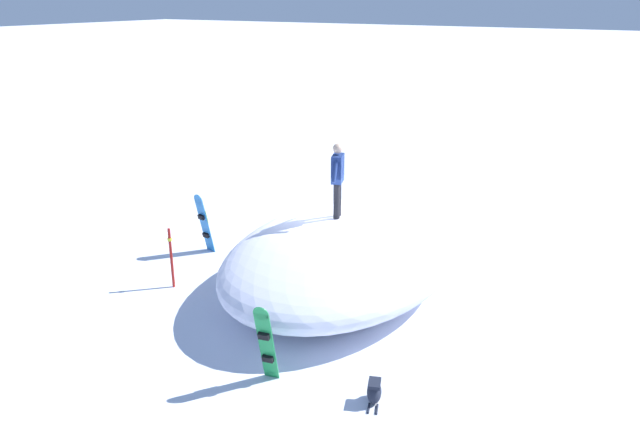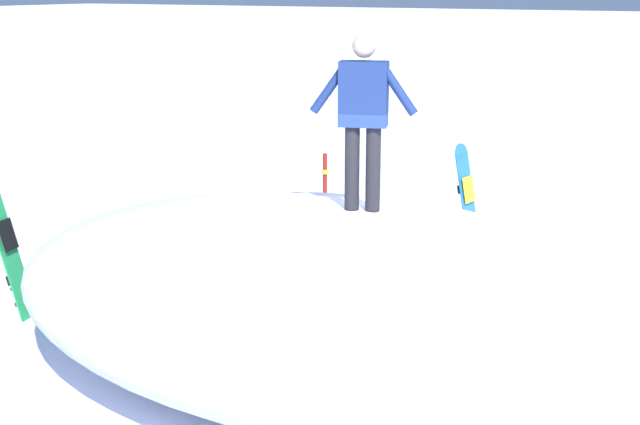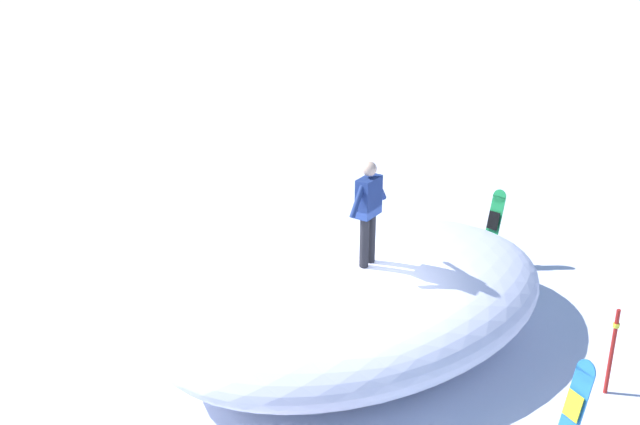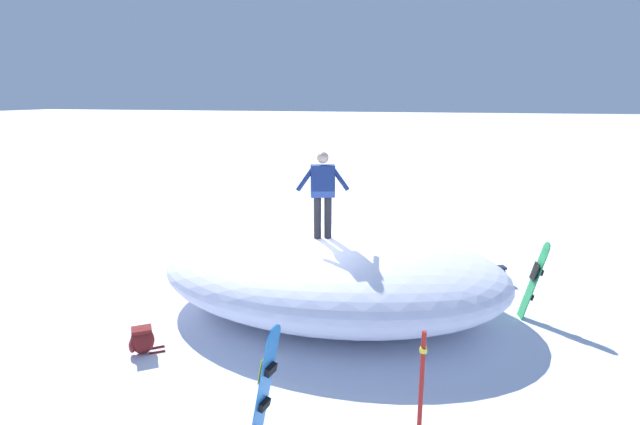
% 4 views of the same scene
% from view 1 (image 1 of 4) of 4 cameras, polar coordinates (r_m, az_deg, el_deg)
% --- Properties ---
extents(ground, '(240.00, 240.00, 0.00)m').
position_cam_1_polar(ground, '(14.33, 1.22, -5.66)').
color(ground, white).
extents(snow_mound, '(4.69, 6.95, 1.57)m').
position_cam_1_polar(snow_mound, '(13.37, 2.44, -3.92)').
color(snow_mound, white).
rests_on(snow_mound, ground).
extents(snowboarder_standing, '(0.40, 0.98, 1.65)m').
position_cam_1_polar(snowboarder_standing, '(12.98, 1.68, 3.51)').
color(snowboarder_standing, black).
rests_on(snowboarder_standing, snow_mound).
extents(snowboard_primary_upright, '(0.36, 0.39, 1.59)m').
position_cam_1_polar(snowboard_primary_upright, '(15.35, -10.93, -0.91)').
color(snowboard_primary_upright, '#2672BF').
rests_on(snowboard_primary_upright, ground).
extents(snowboard_secondary_upright, '(0.35, 0.46, 1.55)m').
position_cam_1_polar(snowboard_secondary_upright, '(10.16, -5.14, -12.15)').
color(snowboard_secondary_upright, '#1E8C47').
rests_on(snowboard_secondary_upright, ground).
extents(backpack_near, '(0.52, 0.59, 0.47)m').
position_cam_1_polar(backpack_near, '(16.88, -1.05, -0.74)').
color(backpack_near, maroon).
rests_on(backpack_near, ground).
extents(backpack_far, '(0.35, 0.53, 0.40)m').
position_cam_1_polar(backpack_far, '(10.09, 5.15, -16.48)').
color(backpack_far, '#1E2333').
rests_on(backpack_far, ground).
extents(trail_marker_pole, '(0.10, 0.10, 1.40)m').
position_cam_1_polar(trail_marker_pole, '(13.72, -13.89, -4.05)').
color(trail_marker_pole, '#A51E19').
rests_on(trail_marker_pole, ground).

